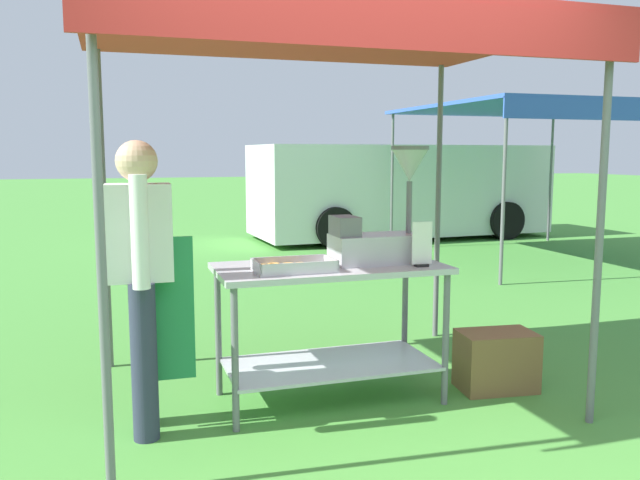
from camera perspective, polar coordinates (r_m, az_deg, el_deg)
ground_plane at (r=8.77m, az=-10.00°, el=-2.65°), size 70.00×70.00×0.00m
stall_canopy at (r=4.09m, az=0.45°, el=16.94°), size 2.83×2.09×2.30m
donut_cart at (r=4.04m, az=0.87°, el=-5.51°), size 1.40×0.68×0.86m
donut_tray at (r=3.79m, az=-2.42°, el=-2.41°), size 0.46×0.27×0.07m
donut_fryer at (r=4.09m, az=5.51°, el=1.39°), size 0.62×0.28×0.73m
menu_sign at (r=3.98m, az=8.91°, el=-0.64°), size 0.13×0.05×0.27m
vendor at (r=3.65m, az=-15.33°, el=-2.72°), size 0.45×0.53×1.61m
supply_crate at (r=4.48m, az=15.17°, el=-10.17°), size 0.52×0.36×0.38m
van_white at (r=12.13m, az=6.95°, el=4.39°), size 5.44×2.27×1.69m
neighbour_tent at (r=10.00m, az=18.50°, el=10.71°), size 3.24×3.36×2.22m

